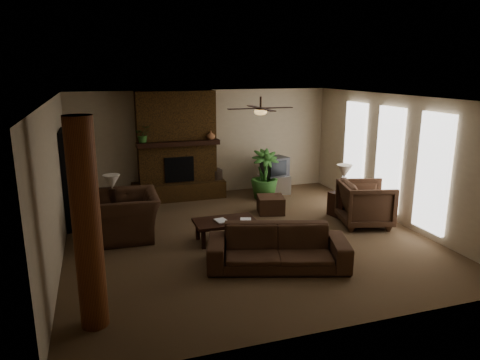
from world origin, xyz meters
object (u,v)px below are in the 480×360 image
object	(u,v)px
ottoman	(271,205)
floor_vase	(216,180)
side_table_left	(115,217)
side_table_right	(342,204)
coffee_table	(225,223)
tv_stand	(274,184)
log_column	(87,226)
armchair_left	(128,208)
armchair_right	(366,202)
lamp_left	(112,184)
lamp_right	(344,173)
sofa	(278,241)
floor_plant	(264,185)

from	to	relation	value
ottoman	floor_vase	distance (m)	2.05
side_table_left	side_table_right	bearing A→B (deg)	-7.88
coffee_table	tv_stand	distance (m)	3.71
log_column	ottoman	world-z (taller)	log_column
ottoman	armchair_left	bearing A→B (deg)	-171.28
armchair_left	side_table_right	bearing A→B (deg)	88.62
armchair_right	coffee_table	bearing A→B (deg)	103.49
lamp_left	side_table_right	distance (m)	5.19
tv_stand	log_column	bearing A→B (deg)	-121.90
armchair_left	armchair_right	bearing A→B (deg)	80.39
armchair_left	lamp_right	size ratio (longest dim) A/B	2.12
side_table_left	sofa	bearing A→B (deg)	-46.97
side_table_left	side_table_right	size ratio (longest dim) A/B	1.00
sofa	side_table_right	size ratio (longest dim) A/B	4.35
armchair_right	tv_stand	world-z (taller)	armchair_right
lamp_left	lamp_right	xyz separation A→B (m)	(5.12, -0.64, 0.00)
armchair_left	lamp_left	size ratio (longest dim) A/B	2.12
armchair_left	side_table_right	size ratio (longest dim) A/B	2.50
floor_vase	lamp_right	distance (m)	3.51
tv_stand	side_table_left	distance (m)	4.59
armchair_left	tv_stand	world-z (taller)	armchair_left
sofa	lamp_left	bearing A→B (deg)	150.84
log_column	tv_stand	bearing A→B (deg)	48.06
coffee_table	side_table_left	xyz separation A→B (m)	(-2.05, 1.37, -0.10)
floor_plant	lamp_right	distance (m)	2.31
sofa	lamp_right	size ratio (longest dim) A/B	3.68
coffee_table	tv_stand	xyz separation A→B (m)	(2.25, 2.95, -0.12)
armchair_left	coffee_table	world-z (taller)	armchair_left
log_column	side_table_right	bearing A→B (deg)	28.39
coffee_table	side_table_right	world-z (taller)	side_table_right
lamp_left	lamp_right	world-z (taller)	same
ottoman	floor_vase	xyz separation A→B (m)	(-0.84, 1.85, 0.23)
ottoman	log_column	bearing A→B (deg)	-137.32
armchair_right	ottoman	xyz separation A→B (m)	(-1.63, 1.44, -0.33)
side_table_left	armchair_right	bearing A→B (deg)	-15.36
tv_stand	side_table_right	size ratio (longest dim) A/B	1.55
armchair_right	lamp_right	distance (m)	0.91
armchair_left	floor_plant	world-z (taller)	armchair_left
lamp_left	log_column	bearing A→B (deg)	-96.56
log_column	armchair_right	bearing A→B (deg)	21.79
armchair_left	floor_plant	xyz separation A→B (m)	(3.61, 1.67, -0.24)
ottoman	lamp_right	xyz separation A→B (m)	(1.53, -0.67, 0.80)
side_table_right	lamp_right	distance (m)	0.73
lamp_right	side_table_right	bearing A→B (deg)	-119.42
armchair_right	floor_plant	distance (m)	2.93
log_column	tv_stand	xyz separation A→B (m)	(4.73, 5.27, -1.15)
sofa	armchair_left	world-z (taller)	armchair_left
side_table_left	armchair_left	bearing A→B (deg)	-62.99
coffee_table	floor_vase	bearing A→B (deg)	77.96
floor_vase	floor_plant	distance (m)	1.32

